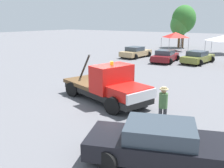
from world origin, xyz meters
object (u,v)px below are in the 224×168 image
Objects in this scene: parked_car_maroon at (165,56)px; parked_car_olive at (198,57)px; person_near_truck at (163,103)px; tree_center at (184,19)px; parked_car_tan at (136,52)px; foreground_car at (166,144)px; tow_truck at (109,86)px; canopy_tent_white at (223,38)px; tree_left at (180,25)px; canopy_tent_red at (176,35)px.

parked_car_olive is at bearing -75.08° from parked_car_maroon.
tree_center reaches higher than person_near_truck.
tree_center is (0.80, 14.40, 3.96)m from parked_car_tan.
parked_car_olive is (-4.80, 19.97, -0.00)m from foreground_car.
parked_car_olive is at bearing -85.58° from parked_car_tan.
foreground_car is at bearing -21.80° from tow_truck.
parked_car_maroon is (-2.87, 14.75, -0.28)m from tow_truck.
person_near_truck is 33.50m from tree_center.
canopy_tent_white is (-4.32, 29.35, 1.49)m from foreground_car.
parked_car_tan is 0.96× the size of parked_car_olive.
parked_car_olive is 1.34× the size of canopy_tent_white.
tree_center is (-10.28, 31.68, 3.58)m from person_near_truck.
foreground_car is 1.55× the size of canopy_tent_white.
canopy_tent_white reaches higher than foreground_car.
parked_car_olive is (0.29, 15.97, -0.28)m from tow_truck.
tree_left reaches higher than tow_truck.
parked_car_olive is 0.69× the size of tree_center.
parked_car_tan is at bearing -93.20° from tree_center.
person_near_truck reaches higher than parked_car_tan.
canopy_tent_red is (-9.56, 26.49, 1.33)m from person_near_truck.
foreground_car is at bearing -163.13° from parked_car_maroon.
parked_car_maroon is at bearing -75.18° from tree_left.
tree_left reaches higher than parked_car_tan.
foreground_car is at bearing -70.55° from tree_left.
parked_car_maroon is 16.52m from tree_center.
tree_center is at bearing 6.82° from parked_car_maroon.
tree_center is (-7.24, 5.03, 2.47)m from canopy_tent_white.
tree_left reaches higher than parked_car_olive.
foreground_car is 1.00× the size of tree_left.
person_near_truck is 0.39× the size of parked_car_maroon.
parked_car_maroon is at bearing -77.04° from tree_center.
parked_car_tan is at bearing 100.03° from foreground_car.
parked_car_tan is 7.56m from parked_car_olive.
tow_truck is 1.31× the size of parked_car_olive.
foreground_car is 0.81× the size of tree_center.
foreground_car is 20.37m from parked_car_maroon.
tree_left is at bearing 119.35° from tow_truck.
canopy_tent_red is at bearing 119.25° from tow_truck.
parked_car_maroon is 1.45× the size of canopy_tent_red.
tow_truck is at bearing -173.45° from parked_car_olive.
person_near_truck is 0.32× the size of tree_left.
tow_truck reaches higher than foreground_car.
canopy_tent_red is (-2.88, 10.43, 1.72)m from parked_car_maroon.
person_near_truck is at bearing -71.09° from tree_left.
person_near_truck is 20.54m from parked_car_tan.
parked_car_maroon is (4.40, -1.22, -0.00)m from parked_car_tan.
foreground_car is 1.21× the size of parked_car_tan.
foreground_car is 20.54m from parked_car_olive.
tree_left is (-7.66, 4.56, 1.59)m from canopy_tent_white.
parked_car_tan is at bearing -130.66° from canopy_tent_white.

